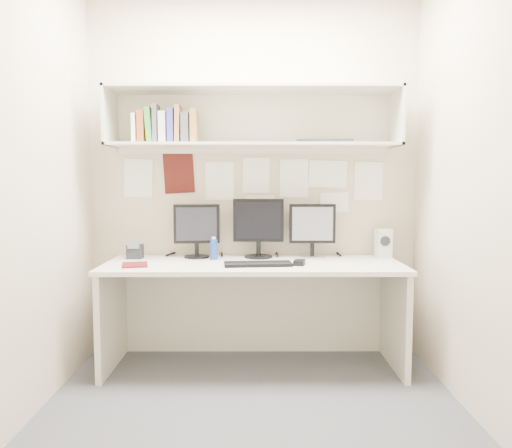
{
  "coord_description": "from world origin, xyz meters",
  "views": [
    {
      "loc": [
        0.01,
        -2.7,
        1.28
      ],
      "look_at": [
        0.02,
        0.35,
        1.02
      ],
      "focal_mm": 35.0,
      "sensor_mm": 36.0,
      "label": 1
    }
  ],
  "objects_px": {
    "monitor_center": "(258,225)",
    "maroon_notebook": "(135,265)",
    "speaker": "(383,243)",
    "keyboard": "(258,264)",
    "monitor_right": "(312,228)",
    "monitor_left": "(197,228)",
    "desk_phone": "(135,251)",
    "desk": "(253,315)"
  },
  "relations": [
    {
      "from": "monitor_center",
      "to": "maroon_notebook",
      "type": "height_order",
      "value": "monitor_center"
    },
    {
      "from": "speaker",
      "to": "keyboard",
      "type": "bearing_deg",
      "value": -164.43
    },
    {
      "from": "monitor_right",
      "to": "maroon_notebook",
      "type": "distance_m",
      "value": 1.26
    },
    {
      "from": "monitor_left",
      "to": "desk_phone",
      "type": "distance_m",
      "value": 0.47
    },
    {
      "from": "monitor_left",
      "to": "desk_phone",
      "type": "bearing_deg",
      "value": -179.27
    },
    {
      "from": "monitor_center",
      "to": "desk_phone",
      "type": "xyz_separation_m",
      "value": [
        -0.88,
        -0.04,
        -0.18
      ]
    },
    {
      "from": "maroon_notebook",
      "to": "speaker",
      "type": "bearing_deg",
      "value": -1.01
    },
    {
      "from": "monitor_left",
      "to": "maroon_notebook",
      "type": "bearing_deg",
      "value": -141.4
    },
    {
      "from": "desk",
      "to": "keyboard",
      "type": "xyz_separation_m",
      "value": [
        0.03,
        -0.13,
        0.37
      ]
    },
    {
      "from": "monitor_right",
      "to": "desk_phone",
      "type": "bearing_deg",
      "value": -176.91
    },
    {
      "from": "monitor_right",
      "to": "keyboard",
      "type": "relative_size",
      "value": 0.88
    },
    {
      "from": "desk",
      "to": "monitor_left",
      "type": "distance_m",
      "value": 0.74
    },
    {
      "from": "speaker",
      "to": "desk_phone",
      "type": "height_order",
      "value": "speaker"
    },
    {
      "from": "keyboard",
      "to": "desk_phone",
      "type": "xyz_separation_m",
      "value": [
        -0.87,
        0.3,
        0.04
      ]
    },
    {
      "from": "monitor_right",
      "to": "desk",
      "type": "bearing_deg",
      "value": -151.54
    },
    {
      "from": "desk",
      "to": "desk_phone",
      "type": "xyz_separation_m",
      "value": [
        -0.84,
        0.17,
        0.42
      ]
    },
    {
      "from": "keyboard",
      "to": "speaker",
      "type": "xyz_separation_m",
      "value": [
        0.91,
        0.36,
        0.09
      ]
    },
    {
      "from": "monitor_center",
      "to": "monitor_right",
      "type": "height_order",
      "value": "monitor_center"
    },
    {
      "from": "monitor_center",
      "to": "keyboard",
      "type": "distance_m",
      "value": 0.41
    },
    {
      "from": "monitor_left",
      "to": "keyboard",
      "type": "xyz_separation_m",
      "value": [
        0.44,
        -0.35,
        -0.2
      ]
    },
    {
      "from": "keyboard",
      "to": "speaker",
      "type": "relative_size",
      "value": 2.12
    },
    {
      "from": "desk",
      "to": "maroon_notebook",
      "type": "xyz_separation_m",
      "value": [
        -0.77,
        -0.13,
        0.37
      ]
    },
    {
      "from": "monitor_center",
      "to": "desk_phone",
      "type": "height_order",
      "value": "monitor_center"
    },
    {
      "from": "monitor_right",
      "to": "monitor_center",
      "type": "bearing_deg",
      "value": -178.91
    },
    {
      "from": "desk_phone",
      "to": "speaker",
      "type": "bearing_deg",
      "value": 1.82
    },
    {
      "from": "maroon_notebook",
      "to": "desk",
      "type": "bearing_deg",
      "value": -3.38
    },
    {
      "from": "monitor_left",
      "to": "desk_phone",
      "type": "height_order",
      "value": "monitor_left"
    },
    {
      "from": "desk",
      "to": "desk_phone",
      "type": "distance_m",
      "value": 0.96
    },
    {
      "from": "monitor_center",
      "to": "speaker",
      "type": "height_order",
      "value": "monitor_center"
    },
    {
      "from": "monitor_center",
      "to": "speaker",
      "type": "bearing_deg",
      "value": 4.17
    },
    {
      "from": "speaker",
      "to": "desk",
      "type": "bearing_deg",
      "value": -172.19
    },
    {
      "from": "monitor_right",
      "to": "speaker",
      "type": "xyz_separation_m",
      "value": [
        0.52,
        0.01,
        -0.11
      ]
    },
    {
      "from": "monitor_right",
      "to": "speaker",
      "type": "height_order",
      "value": "monitor_right"
    },
    {
      "from": "monitor_left",
      "to": "monitor_right",
      "type": "xyz_separation_m",
      "value": [
        0.83,
        -0.0,
        0.0
      ]
    },
    {
      "from": "desk",
      "to": "monitor_right",
      "type": "distance_m",
      "value": 0.75
    },
    {
      "from": "monitor_right",
      "to": "maroon_notebook",
      "type": "xyz_separation_m",
      "value": [
        -1.2,
        -0.35,
        -0.21
      ]
    },
    {
      "from": "desk",
      "to": "monitor_center",
      "type": "bearing_deg",
      "value": 80.54
    },
    {
      "from": "monitor_left",
      "to": "desk_phone",
      "type": "relative_size",
      "value": 2.94
    },
    {
      "from": "monitor_center",
      "to": "speaker",
      "type": "relative_size",
      "value": 2.05
    },
    {
      "from": "monitor_right",
      "to": "keyboard",
      "type": "distance_m",
      "value": 0.56
    },
    {
      "from": "speaker",
      "to": "maroon_notebook",
      "type": "bearing_deg",
      "value": -174.11
    },
    {
      "from": "desk",
      "to": "monitor_right",
      "type": "height_order",
      "value": "monitor_right"
    }
  ]
}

